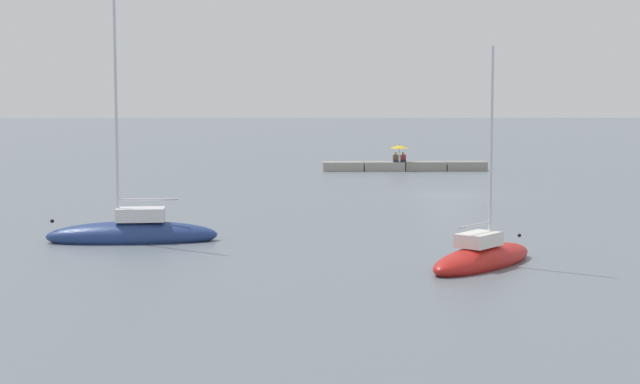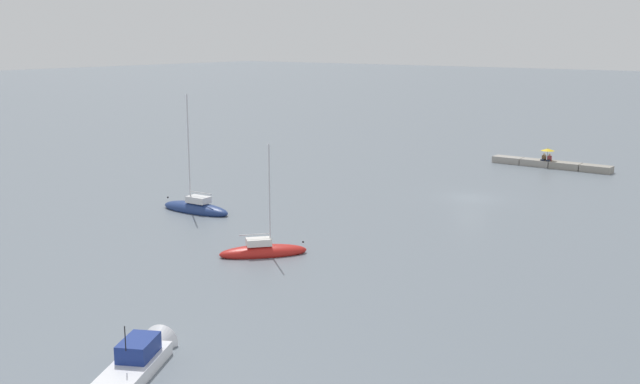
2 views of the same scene
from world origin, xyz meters
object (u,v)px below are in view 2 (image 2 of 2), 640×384
at_px(person_seated_brown_right, 544,158).
at_px(sailboat_red_mid, 263,251).
at_px(person_seated_maroon_left, 549,159).
at_px(umbrella_open_yellow, 548,150).
at_px(motorboat_white_far, 142,358).
at_px(sailboat_navy_outer, 196,208).

xyz_separation_m(person_seated_brown_right, sailboat_red_mid, (2.15, 40.98, -0.67)).
height_order(person_seated_maroon_left, umbrella_open_yellow, umbrella_open_yellow).
xyz_separation_m(person_seated_maroon_left, motorboat_white_far, (-3.66, 55.79, -0.63)).
distance_m(sailboat_red_mid, sailboat_navy_outer, 13.00).
height_order(person_seated_maroon_left, sailboat_navy_outer, sailboat_navy_outer).
xyz_separation_m(person_seated_maroon_left, sailboat_red_mid, (2.71, 41.02, -0.67)).
bearing_deg(motorboat_white_far, sailboat_red_mid, 86.02).
distance_m(umbrella_open_yellow, sailboat_navy_outer, 38.25).
bearing_deg(sailboat_red_mid, person_seated_brown_right, 127.63).
height_order(person_seated_maroon_left, person_seated_brown_right, same).
height_order(person_seated_brown_right, sailboat_navy_outer, sailboat_navy_outer).
height_order(sailboat_navy_outer, motorboat_white_far, sailboat_navy_outer).
bearing_deg(sailboat_red_mid, umbrella_open_yellow, 127.26).
xyz_separation_m(umbrella_open_yellow, sailboat_red_mid, (2.44, 41.22, -1.53)).
height_order(person_seated_brown_right, motorboat_white_far, motorboat_white_far).
bearing_deg(umbrella_open_yellow, sailboat_red_mid, 86.62).
bearing_deg(sailboat_red_mid, motorboat_white_far, -26.05).
distance_m(person_seated_brown_right, sailboat_navy_outer, 37.91).
relative_size(person_seated_brown_right, motorboat_white_far, 0.14).
height_order(person_seated_brown_right, sailboat_red_mid, sailboat_red_mid).
relative_size(person_seated_maroon_left, umbrella_open_yellow, 0.54).
relative_size(person_seated_maroon_left, sailboat_red_mid, 0.10).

